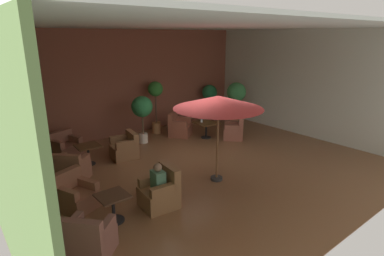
{
  "coord_description": "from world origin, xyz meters",
  "views": [
    {
      "loc": [
        -5.61,
        -6.58,
        3.75
      ],
      "look_at": [
        0.0,
        0.44,
        1.09
      ],
      "focal_mm": 29.52,
      "sensor_mm": 36.0,
      "label": 1
    }
  ],
  "objects_px": {
    "cafe_table_front_left": "(206,126)",
    "armchair_front_left_east": "(179,127)",
    "cafe_table_mid_center": "(88,150)",
    "armchair_front_right_north": "(160,193)",
    "armchair_front_right_east": "(76,195)",
    "armchair_front_right_south": "(89,240)",
    "patio_umbrella_tall_red": "(218,103)",
    "armchair_mid_center_east": "(125,148)",
    "cafe_table_front_right": "(113,203)",
    "potted_tree_left_corner": "(142,109)",
    "armchair_front_left_north": "(234,131)",
    "potted_tree_right_corner": "(156,98)",
    "potted_tree_mid_left": "(236,96)",
    "armchair_mid_center_north": "(72,170)",
    "patron_blue_shirt": "(158,178)",
    "armchair_mid_center_south": "(66,147)",
    "potted_tree_mid_right": "(209,97)",
    "iced_drink_cup": "(202,121)"
  },
  "relations": [
    {
      "from": "armchair_front_right_south",
      "to": "potted_tree_left_corner",
      "type": "height_order",
      "value": "potted_tree_left_corner"
    },
    {
      "from": "cafe_table_front_left",
      "to": "armchair_mid_center_east",
      "type": "height_order",
      "value": "armchair_mid_center_east"
    },
    {
      "from": "cafe_table_front_left",
      "to": "potted_tree_left_corner",
      "type": "xyz_separation_m",
      "value": [
        -2.14,
        0.99,
        0.76
      ]
    },
    {
      "from": "armchair_front_left_east",
      "to": "patron_blue_shirt",
      "type": "height_order",
      "value": "patron_blue_shirt"
    },
    {
      "from": "armchair_front_right_east",
      "to": "potted_tree_mid_left",
      "type": "bearing_deg",
      "value": 17.92
    },
    {
      "from": "potted_tree_mid_right",
      "to": "armchair_mid_center_east",
      "type": "bearing_deg",
      "value": -161.93
    },
    {
      "from": "armchair_front_left_east",
      "to": "armchair_mid_center_north",
      "type": "distance_m",
      "value": 4.78
    },
    {
      "from": "potted_tree_left_corner",
      "to": "potted_tree_mid_left",
      "type": "relative_size",
      "value": 0.92
    },
    {
      "from": "patron_blue_shirt",
      "to": "cafe_table_front_left",
      "type": "bearing_deg",
      "value": 36.96
    },
    {
      "from": "potted_tree_right_corner",
      "to": "patron_blue_shirt",
      "type": "distance_m",
      "value": 5.68
    },
    {
      "from": "armchair_front_right_north",
      "to": "armchair_mid_center_east",
      "type": "bearing_deg",
      "value": 76.54
    },
    {
      "from": "armchair_mid_center_north",
      "to": "armchair_mid_center_south",
      "type": "relative_size",
      "value": 1.08
    },
    {
      "from": "cafe_table_mid_center",
      "to": "armchair_front_right_north",
      "type": "bearing_deg",
      "value": -84.05
    },
    {
      "from": "armchair_front_left_east",
      "to": "armchair_front_right_north",
      "type": "bearing_deg",
      "value": -131.08
    },
    {
      "from": "armchair_mid_center_east",
      "to": "patron_blue_shirt",
      "type": "bearing_deg",
      "value": -104.26
    },
    {
      "from": "cafe_table_front_left",
      "to": "patron_blue_shirt",
      "type": "xyz_separation_m",
      "value": [
        -4.13,
        -3.11,
        0.23
      ]
    },
    {
      "from": "armchair_front_right_south",
      "to": "patron_blue_shirt",
      "type": "bearing_deg",
      "value": 19.21
    },
    {
      "from": "armchair_front_left_north",
      "to": "potted_tree_right_corner",
      "type": "height_order",
      "value": "potted_tree_right_corner"
    },
    {
      "from": "armchair_front_left_north",
      "to": "armchair_front_right_north",
      "type": "relative_size",
      "value": 1.09
    },
    {
      "from": "armchair_front_left_north",
      "to": "armchair_mid_center_north",
      "type": "xyz_separation_m",
      "value": [
        -5.97,
        0.18,
        0.01
      ]
    },
    {
      "from": "armchair_mid_center_north",
      "to": "patron_blue_shirt",
      "type": "height_order",
      "value": "patron_blue_shirt"
    },
    {
      "from": "cafe_table_front_right",
      "to": "armchair_front_right_north",
      "type": "relative_size",
      "value": 0.66
    },
    {
      "from": "armchair_front_right_south",
      "to": "cafe_table_mid_center",
      "type": "xyz_separation_m",
      "value": [
        1.55,
        4.02,
        0.14
      ]
    },
    {
      "from": "armchair_front_right_north",
      "to": "armchair_front_left_east",
      "type": "bearing_deg",
      "value": 48.92
    },
    {
      "from": "potted_tree_mid_right",
      "to": "patron_blue_shirt",
      "type": "xyz_separation_m",
      "value": [
        -5.84,
        -4.85,
        -0.4
      ]
    },
    {
      "from": "armchair_front_left_north",
      "to": "patio_umbrella_tall_red",
      "type": "relative_size",
      "value": 0.44
    },
    {
      "from": "cafe_table_front_right",
      "to": "armchair_front_right_east",
      "type": "xyz_separation_m",
      "value": [
        -0.41,
        1.02,
        -0.1
      ]
    },
    {
      "from": "armchair_front_left_north",
      "to": "potted_tree_right_corner",
      "type": "bearing_deg",
      "value": 128.27
    },
    {
      "from": "cafe_table_mid_center",
      "to": "armchair_mid_center_north",
      "type": "distance_m",
      "value": 1.14
    },
    {
      "from": "potted_tree_mid_left",
      "to": "armchair_front_left_east",
      "type": "bearing_deg",
      "value": 172.7
    },
    {
      "from": "armchair_mid_center_south",
      "to": "potted_tree_mid_left",
      "type": "xyz_separation_m",
      "value": [
        6.86,
        -0.86,
        0.99
      ]
    },
    {
      "from": "armchair_front_left_east",
      "to": "cafe_table_front_right",
      "type": "distance_m",
      "value": 5.96
    },
    {
      "from": "armchair_front_left_east",
      "to": "armchair_front_right_east",
      "type": "distance_m",
      "value": 5.71
    },
    {
      "from": "armchair_mid_center_south",
      "to": "potted_tree_right_corner",
      "type": "bearing_deg",
      "value": 4.94
    },
    {
      "from": "patio_umbrella_tall_red",
      "to": "potted_tree_left_corner",
      "type": "distance_m",
      "value": 4.0
    },
    {
      "from": "armchair_front_right_east",
      "to": "potted_tree_left_corner",
      "type": "distance_m",
      "value": 4.66
    },
    {
      "from": "potted_tree_left_corner",
      "to": "cafe_table_mid_center",
      "type": "bearing_deg",
      "value": -162.57
    },
    {
      "from": "armchair_front_left_east",
      "to": "potted_tree_left_corner",
      "type": "distance_m",
      "value": 1.76
    },
    {
      "from": "armchair_mid_center_south",
      "to": "iced_drink_cup",
      "type": "bearing_deg",
      "value": -14.76
    },
    {
      "from": "armchair_front_right_east",
      "to": "potted_tree_mid_right",
      "type": "bearing_deg",
      "value": 27.09
    },
    {
      "from": "armchair_front_right_east",
      "to": "armchair_mid_center_north",
      "type": "distance_m",
      "value": 1.49
    },
    {
      "from": "armchair_front_right_south",
      "to": "patio_umbrella_tall_red",
      "type": "distance_m",
      "value": 4.31
    },
    {
      "from": "armchair_front_right_south",
      "to": "patio_umbrella_tall_red",
      "type": "relative_size",
      "value": 0.45
    },
    {
      "from": "cafe_table_front_left",
      "to": "armchair_front_left_east",
      "type": "height_order",
      "value": "armchair_front_left_east"
    },
    {
      "from": "potted_tree_right_corner",
      "to": "potted_tree_mid_left",
      "type": "bearing_deg",
      "value": -19.95
    },
    {
      "from": "cafe_table_front_left",
      "to": "armchair_front_right_east",
      "type": "relative_size",
      "value": 0.85
    },
    {
      "from": "armchair_front_left_east",
      "to": "armchair_front_right_south",
      "type": "xyz_separation_m",
      "value": [
        -5.35,
        -4.6,
        -0.01
      ]
    },
    {
      "from": "armchair_front_right_south",
      "to": "iced_drink_cup",
      "type": "bearing_deg",
      "value": 33.48
    },
    {
      "from": "cafe_table_front_left",
      "to": "potted_tree_right_corner",
      "type": "distance_m",
      "value": 2.23
    },
    {
      "from": "armchair_front_right_north",
      "to": "patio_umbrella_tall_red",
      "type": "height_order",
      "value": "patio_umbrella_tall_red"
    }
  ]
}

